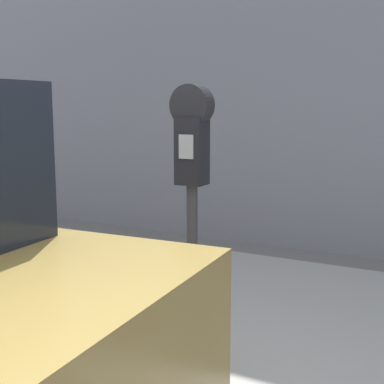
{
  "coord_description": "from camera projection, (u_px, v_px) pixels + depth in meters",
  "views": [
    {
      "loc": [
        1.6,
        -1.3,
        1.62
      ],
      "look_at": [
        0.21,
        1.32,
        1.13
      ],
      "focal_mm": 50.0,
      "sensor_mm": 36.0,
      "label": 1
    }
  ],
  "objects": [
    {
      "name": "sidewalk",
      "position": [
        221.0,
        312.0,
        4.04
      ],
      "size": [
        24.0,
        2.8,
        0.13
      ],
      "color": "#9E9B96",
      "rests_on": "ground_plane"
    },
    {
      "name": "parking_meter",
      "position": [
        192.0,
        167.0,
        2.98
      ],
      "size": [
        0.23,
        0.14,
        1.6
      ],
      "color": "#2D2D30",
      "rests_on": "sidewalk"
    }
  ]
}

